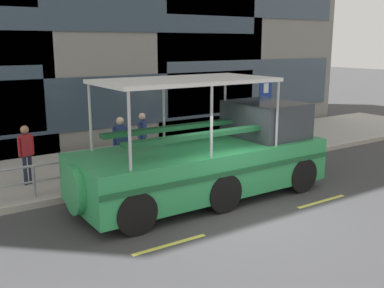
{
  "coord_description": "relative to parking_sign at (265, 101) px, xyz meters",
  "views": [
    {
      "loc": [
        -6.94,
        -8.35,
        4.2
      ],
      "look_at": [
        0.22,
        2.34,
        1.3
      ],
      "focal_mm": 41.95,
      "sensor_mm": 36.0,
      "label": 1
    }
  ],
  "objects": [
    {
      "name": "duck_tour_boat",
      "position": [
        -4.34,
        -2.78,
        -0.96
      ],
      "size": [
        8.83,
        2.65,
        3.31
      ],
      "color": "#2D9351",
      "rests_on": "ground_plane"
    },
    {
      "name": "sidewalk",
      "position": [
        -4.73,
        1.47,
        -1.96
      ],
      "size": [
        32.0,
        4.8,
        0.18
      ],
      "primitive_type": "cube",
      "color": "#A8A59E",
      "rests_on": "ground_plane"
    },
    {
      "name": "pedestrian_near_stern",
      "position": [
        -8.67,
        0.56,
        -0.82
      ],
      "size": [
        0.48,
        0.28,
        1.74
      ],
      "color": "#1E2338",
      "rests_on": "sidewalk"
    },
    {
      "name": "lane_centreline",
      "position": [
        -4.73,
        -4.86,
        -2.05
      ],
      "size": [
        25.8,
        0.12,
        0.01
      ],
      "color": "#DBD64C",
      "rests_on": "ground_plane"
    },
    {
      "name": "ground_plane",
      "position": [
        -4.73,
        -4.13,
        -2.05
      ],
      "size": [
        120.0,
        120.0,
        0.0
      ],
      "primitive_type": "plane",
      "color": "#3D3D3F"
    },
    {
      "name": "curb_edge",
      "position": [
        -4.73,
        -1.02,
        -1.96
      ],
      "size": [
        32.0,
        0.18,
        0.18
      ],
      "primitive_type": "cube",
      "color": "#B2ADA3",
      "rests_on": "ground_plane"
    },
    {
      "name": "parking_sign",
      "position": [
        0.0,
        0.0,
        0.0
      ],
      "size": [
        0.6,
        0.12,
        2.75
      ],
      "color": "#4C4F54",
      "rests_on": "sidewalk"
    },
    {
      "name": "pedestrian_mid_right",
      "position": [
        -5.86,
        0.24,
        -0.8
      ],
      "size": [
        0.51,
        0.24,
        1.77
      ],
      "color": "#47423D",
      "rests_on": "sidewalk"
    },
    {
      "name": "pedestrian_near_bow",
      "position": [
        -1.31,
        0.06,
        -0.82
      ],
      "size": [
        0.38,
        0.38,
        1.74
      ],
      "color": "black",
      "rests_on": "sidewalk"
    },
    {
      "name": "pedestrian_mid_left",
      "position": [
        -4.74,
        0.9,
        -0.83
      ],
      "size": [
        0.41,
        0.34,
        1.72
      ],
      "color": "black",
      "rests_on": "sidewalk"
    },
    {
      "name": "curb_guardrail",
      "position": [
        -4.68,
        -0.68,
        -1.26
      ],
      "size": [
        12.53,
        0.09,
        0.89
      ],
      "color": "gray",
      "rests_on": "sidewalk"
    }
  ]
}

